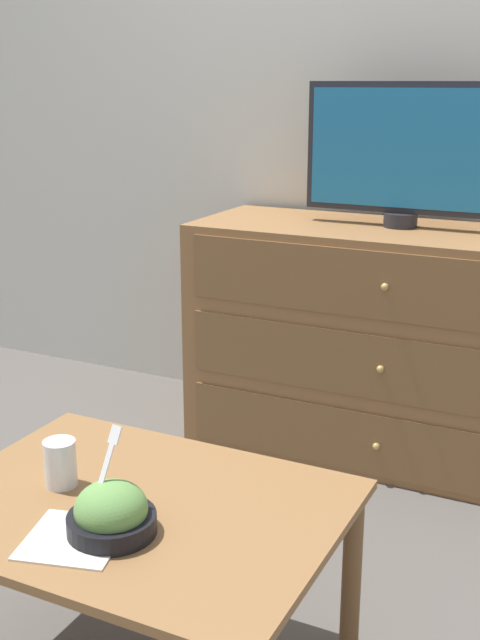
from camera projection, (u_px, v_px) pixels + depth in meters
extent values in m
plane|color=#56514C|center=(386.00, 417.00, 3.13)|extent=(12.00, 12.00, 0.00)
cube|color=silver|center=(408.00, 69.00, 2.78)|extent=(12.00, 0.05, 2.60)
cube|color=olive|center=(402.00, 345.00, 2.72)|extent=(1.44, 0.50, 0.79)
cube|color=brown|center=(377.00, 446.00, 2.58)|extent=(1.33, 0.01, 0.21)
sphere|color=tan|center=(376.00, 446.00, 2.58)|extent=(0.02, 0.02, 0.02)
cube|color=brown|center=(381.00, 369.00, 2.51)|extent=(1.33, 0.01, 0.21)
sphere|color=tan|center=(380.00, 369.00, 2.50)|extent=(0.02, 0.02, 0.02)
cube|color=brown|center=(385.00, 287.00, 2.43)|extent=(1.33, 0.01, 0.21)
sphere|color=tan|center=(385.00, 287.00, 2.43)|extent=(0.02, 0.02, 0.02)
cylinder|color=#232328|center=(400.00, 220.00, 2.66)|extent=(0.11, 0.11, 0.05)
cube|color=#232328|center=(405.00, 148.00, 2.60)|extent=(0.66, 0.04, 0.42)
cube|color=#1E6B9E|center=(403.00, 149.00, 2.58)|extent=(0.62, 0.01, 0.38)
cube|color=olive|center=(136.00, 508.00, 1.65)|extent=(0.84, 0.63, 0.02)
cylinder|color=brown|center=(75.00, 498.00, 2.11)|extent=(0.04, 0.04, 0.41)
cylinder|color=brown|center=(352.00, 574.00, 1.79)|extent=(0.04, 0.04, 0.41)
cylinder|color=black|center=(112.00, 524.00, 1.54)|extent=(0.17, 0.17, 0.04)
ellipsoid|color=#66994C|center=(111.00, 509.00, 1.53)|extent=(0.14, 0.14, 0.10)
cube|color=white|center=(102.00, 481.00, 1.52)|extent=(0.03, 0.09, 0.16)
cube|color=white|center=(115.00, 435.00, 1.53)|extent=(0.03, 0.02, 0.03)
cylinder|color=white|center=(61.00, 471.00, 1.71)|extent=(0.06, 0.06, 0.06)
cylinder|color=white|center=(60.00, 463.00, 1.71)|extent=(0.07, 0.07, 0.10)
cube|color=silver|center=(74.00, 539.00, 1.52)|extent=(0.22, 0.22, 0.00)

